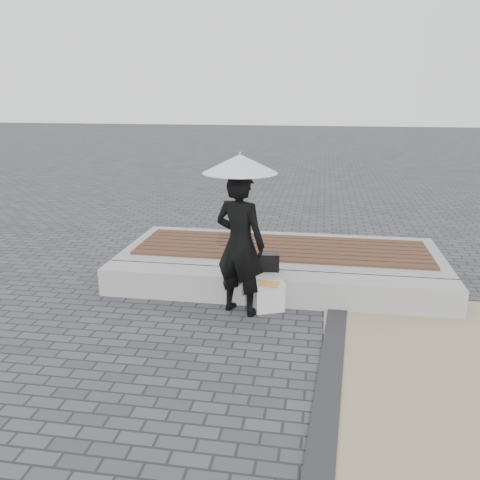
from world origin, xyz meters
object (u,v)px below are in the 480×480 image
object	(u,v)px
seating_ledge	(274,288)
canvas_tote	(269,297)
woman	(240,244)
parasol	(240,164)
handbag	(267,263)

from	to	relation	value
seating_ledge	canvas_tote	world-z (taller)	canvas_tote
woman	canvas_tote	world-z (taller)	woman
woman	parasol	xyz separation A→B (m)	(-0.00, 0.00, 1.04)
seating_ledge	handbag	world-z (taller)	handbag
handbag	seating_ledge	bearing A→B (deg)	-53.20
handbag	canvas_tote	size ratio (longest dim) A/B	0.86
seating_ledge	parasol	distance (m)	1.87
parasol	canvas_tote	size ratio (longest dim) A/B	2.92
seating_ledge	parasol	size ratio (longest dim) A/B	4.17
seating_ledge	woman	distance (m)	0.94
woman	handbag	xyz separation A→B (m)	(0.29, 0.54, -0.42)
handbag	woman	bearing A→B (deg)	-124.40
parasol	handbag	bearing A→B (deg)	61.58
woman	parasol	distance (m)	1.04
woman	handbag	bearing A→B (deg)	-98.17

